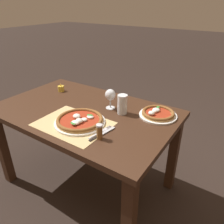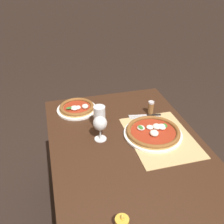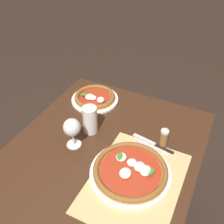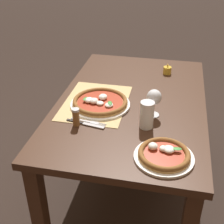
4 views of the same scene
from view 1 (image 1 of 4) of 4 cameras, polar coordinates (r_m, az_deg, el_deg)
ground_plane at (r=2.11m, az=-6.16°, el=-17.72°), size 24.00×24.00×0.00m
dining_table at (r=1.72m, az=-7.20°, el=-2.54°), size 1.37×0.86×0.74m
paper_placemat at (r=1.50m, az=-10.07°, el=-3.10°), size 0.49×0.36×0.00m
pizza_near at (r=1.49m, az=-8.40°, el=-2.17°), size 0.34×0.34×0.05m
pizza_far at (r=1.60m, az=11.89°, el=-0.41°), size 0.27×0.27×0.05m
wine_glass at (r=1.65m, az=-0.44°, el=4.32°), size 0.08×0.08×0.16m
pint_glass at (r=1.58m, az=2.71°, el=1.91°), size 0.07×0.07×0.15m
fork at (r=1.38m, az=-3.01°, el=-5.22°), size 0.05×0.20×0.00m
knife at (r=1.36m, az=-2.54°, el=-5.70°), size 0.05×0.21×0.01m
votive_candle at (r=2.06m, az=-13.17°, el=5.94°), size 0.06×0.06×0.07m
pepper_shaker at (r=1.30m, az=-3.30°, el=-5.14°), size 0.04×0.04×0.10m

